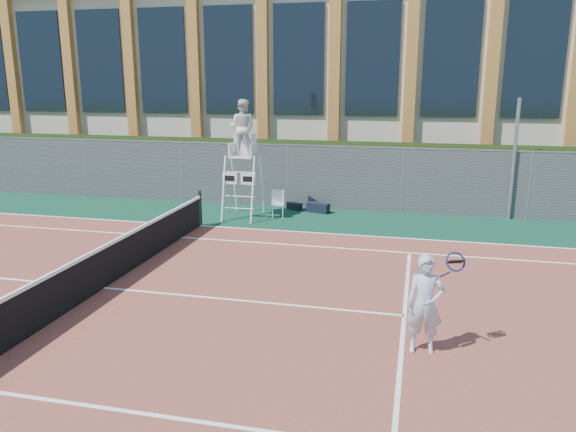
% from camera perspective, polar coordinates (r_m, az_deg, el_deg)
% --- Properties ---
extents(ground, '(120.00, 120.00, 0.00)m').
position_cam_1_polar(ground, '(12.89, -18.23, -7.08)').
color(ground, '#233814').
extents(apron, '(36.00, 20.00, 0.01)m').
position_cam_1_polar(apron, '(13.69, -16.07, -5.67)').
color(apron, '#0C3420').
rests_on(apron, ground).
extents(tennis_court, '(23.77, 10.97, 0.02)m').
position_cam_1_polar(tennis_court, '(12.88, -18.24, -6.99)').
color(tennis_court, maroon).
rests_on(tennis_court, apron).
extents(tennis_net, '(0.10, 11.30, 1.10)m').
position_cam_1_polar(tennis_net, '(12.72, -18.41, -4.81)').
color(tennis_net, black).
rests_on(tennis_net, ground).
extents(fence, '(40.00, 0.06, 2.20)m').
position_cam_1_polar(fence, '(20.36, -5.59, 4.23)').
color(fence, '#595E60').
rests_on(fence, ground).
extents(hedge, '(40.00, 1.40, 2.20)m').
position_cam_1_polar(hedge, '(21.49, -4.56, 4.75)').
color(hedge, black).
rests_on(hedge, ground).
extents(building, '(45.00, 10.60, 8.22)m').
position_cam_1_polar(building, '(28.90, 0.26, 13.12)').
color(building, '#BFB79E').
rests_on(building, ground).
extents(steel_pole, '(0.12, 0.12, 3.88)m').
position_cam_1_polar(steel_pole, '(19.29, 21.96, 5.31)').
color(steel_pole, '#9EA0A5').
rests_on(steel_pole, ground).
extents(umpire_chair, '(1.08, 1.66, 3.87)m').
position_cam_1_polar(umpire_chair, '(18.20, -4.64, 8.63)').
color(umpire_chair, white).
rests_on(umpire_chair, ground).
extents(plastic_chair, '(0.49, 0.49, 0.88)m').
position_cam_1_polar(plastic_chair, '(18.48, -1.05, 1.52)').
color(plastic_chair, silver).
rests_on(plastic_chair, apron).
extents(sports_bag_near, '(0.82, 0.51, 0.33)m').
position_cam_1_polar(sports_bag_near, '(19.15, 3.08, 0.85)').
color(sports_bag_near, black).
rests_on(sports_bag_near, apron).
extents(sports_bag_far, '(0.61, 0.53, 0.23)m').
position_cam_1_polar(sports_bag_far, '(19.61, 0.65, 1.03)').
color(sports_bag_far, black).
rests_on(sports_bag_far, apron).
extents(tennis_player, '(0.95, 0.66, 1.68)m').
position_cam_1_polar(tennis_player, '(9.49, 13.77, -8.69)').
color(tennis_player, '#AFBAD2').
rests_on(tennis_player, tennis_court).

